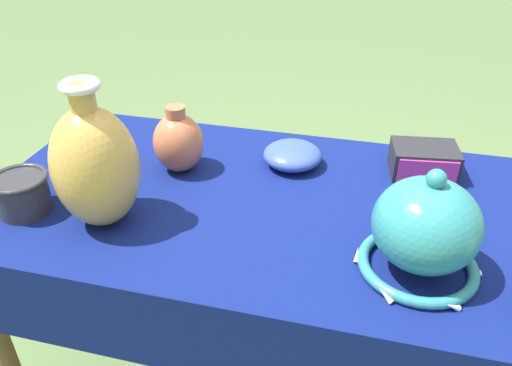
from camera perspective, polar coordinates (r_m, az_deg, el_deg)
The scene contains 8 objects.
display_table at distance 1.19m, azimuth 1.63°, elevation -5.00°, with size 1.35×0.71×0.72m.
vase_tall_bulbous at distance 1.08m, azimuth -17.88°, elevation 1.89°, with size 0.18×0.18×0.32m.
vase_dome_bell at distance 0.97m, azimuth 18.73°, elevation -5.19°, with size 0.24×0.23×0.22m.
mosaic_tile_box at distance 1.31m, azimuth 18.62°, elevation 2.41°, with size 0.17×0.14×0.08m.
bowl_shallow_slate at distance 1.29m, azimuth -18.80°, elevation 1.91°, with size 0.17×0.17×0.08m, color slate.
cup_wide_charcoal at distance 1.22m, azimuth -25.18°, elevation -1.00°, with size 0.13×0.13×0.09m.
jar_round_terracotta at distance 1.26m, azimuth -8.87°, elevation 4.64°, with size 0.13×0.13×0.17m.
bowl_shallow_cobalt at distance 1.29m, azimuth 4.19°, elevation 3.20°, with size 0.15×0.15×0.06m, color #3851A8.
Camera 1 is at (0.20, -0.95, 1.37)m, focal length 35.00 mm.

